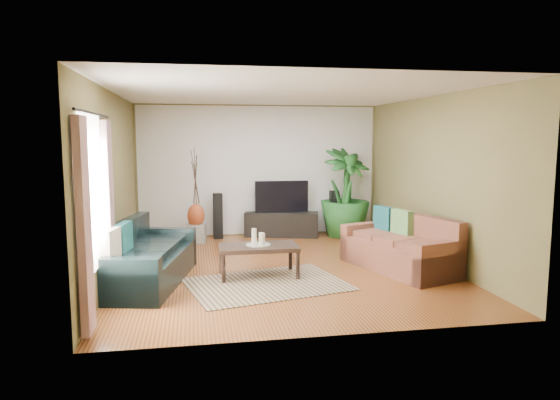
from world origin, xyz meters
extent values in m
plane|color=brown|center=(0.00, 0.00, 0.00)|extent=(5.50, 5.50, 0.00)
plane|color=white|center=(0.00, 0.00, 2.70)|extent=(5.50, 5.50, 0.00)
plane|color=brown|center=(0.00, 2.75, 1.35)|extent=(5.00, 0.00, 5.00)
plane|color=brown|center=(0.00, -2.75, 1.35)|extent=(5.00, 0.00, 5.00)
plane|color=brown|center=(-2.50, 0.00, 1.35)|extent=(0.00, 5.50, 5.50)
plane|color=brown|center=(2.50, 0.00, 1.35)|extent=(0.00, 5.50, 5.50)
plane|color=white|center=(0.00, 2.74, 1.35)|extent=(4.90, 0.00, 4.90)
plane|color=white|center=(-2.48, -1.60, 1.40)|extent=(0.00, 1.80, 1.80)
cube|color=gray|center=(-2.43, -2.35, 1.15)|extent=(0.08, 0.35, 2.20)
cube|color=gray|center=(-2.43, -0.85, 1.15)|extent=(0.08, 0.35, 2.20)
cylinder|color=black|center=(-2.43, -1.60, 2.30)|extent=(0.03, 1.90, 0.03)
cube|color=black|center=(-2.01, -0.46, 0.42)|extent=(1.36, 2.31, 0.85)
cube|color=brown|center=(1.75, -0.41, 0.42)|extent=(1.39, 2.07, 0.85)
cube|color=#9C7E5B|center=(-0.37, -0.84, 0.01)|extent=(2.41, 1.95, 0.01)
cube|color=black|center=(-0.43, -0.42, 0.23)|extent=(1.15, 0.64, 0.47)
cylinder|color=gray|center=(-0.43, -0.42, 0.48)|extent=(0.35, 0.35, 0.02)
cylinder|color=beige|center=(-0.49, -0.39, 0.60)|extent=(0.07, 0.07, 0.23)
cylinder|color=white|center=(-0.39, -0.46, 0.57)|extent=(0.07, 0.07, 0.18)
cylinder|color=white|center=(-0.36, -0.36, 0.56)|extent=(0.07, 0.07, 0.15)
cube|color=black|center=(0.43, 2.50, 0.25)|extent=(1.57, 0.84, 0.50)
cube|color=black|center=(0.43, 2.50, 0.83)|extent=(1.10, 0.06, 0.65)
cube|color=black|center=(-0.88, 2.50, 0.46)|extent=(0.19, 0.21, 0.92)
cube|color=black|center=(1.55, 2.50, 0.46)|extent=(0.17, 0.19, 0.92)
imported|color=#1B531F|center=(1.72, 2.31, 0.91)|extent=(1.35, 1.35, 1.82)
cylinder|color=black|center=(1.72, 2.31, 0.13)|extent=(0.34, 0.34, 0.26)
cube|color=#979795|center=(-1.32, 2.18, 0.18)|extent=(0.40, 0.40, 0.36)
ellipsoid|color=#9B3D1C|center=(-1.32, 2.18, 0.53)|extent=(0.33, 0.33, 0.46)
cube|color=#955831|center=(-2.25, 0.82, 0.24)|extent=(0.57, 0.57, 0.47)
camera|label=1|loc=(-1.34, -7.52, 2.03)|focal=32.00mm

